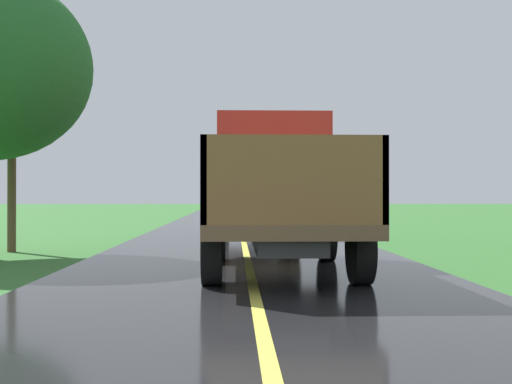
% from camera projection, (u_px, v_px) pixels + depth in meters
% --- Properties ---
extents(banana_truck_near, '(2.38, 5.82, 2.80)m').
position_uv_depth(banana_truck_near, '(276.00, 188.00, 11.68)').
color(banana_truck_near, '#2D2D30').
rests_on(banana_truck_near, road_surface).
extents(banana_truck_far, '(2.38, 5.82, 2.80)m').
position_uv_depth(banana_truck_far, '(256.00, 192.00, 22.02)').
color(banana_truck_far, '#2D2D30').
rests_on(banana_truck_far, road_surface).
extents(utility_pole_roadside, '(2.56, 0.20, 7.22)m').
position_uv_depth(utility_pole_roadside, '(12.00, 84.00, 15.45)').
color(utility_pole_roadside, brown).
rests_on(utility_pole_roadside, ground).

